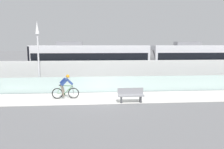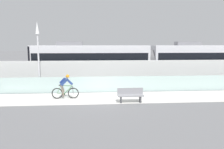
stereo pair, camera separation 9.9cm
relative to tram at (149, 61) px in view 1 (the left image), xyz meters
The scene contains 10 objects.
ground_plane 8.67m from the tram, 125.98° to the right, with size 200.00×200.00×0.00m, color slate.
bike_path_deck 8.67m from the tram, 125.98° to the right, with size 32.00×3.20×0.01m, color silver.
glass_parapet 7.17m from the tram, 134.85° to the right, with size 32.00×0.05×1.17m, color #ADC6C1.
concrete_barrier_wall 5.97m from the tram, 147.24° to the right, with size 32.00×0.36×2.23m, color silver.
tram_rail_near 5.37m from the tram, behind, with size 32.00×0.08×0.01m, color #595654.
tram_rail_far 5.37m from the tram, behind, with size 32.00×0.08×0.01m, color #595654.
tram is the anchor object (origin of this frame).
cyclist_on_bike 10.10m from the tram, 136.96° to the right, with size 1.77×0.58×1.61m.
lamp_post_antenna 10.68m from the tram, 153.65° to the right, with size 0.28×0.28×5.20m.
bench 8.85m from the tram, 111.42° to the right, with size 1.60×0.45×0.89m.
Camera 1 is at (-0.47, -14.39, 3.58)m, focal length 35.32 mm.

